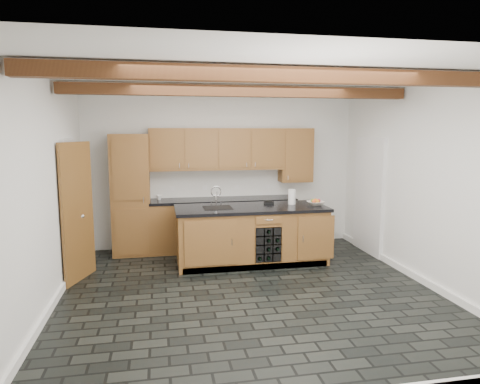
% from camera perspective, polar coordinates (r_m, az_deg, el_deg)
% --- Properties ---
extents(ground, '(5.00, 5.00, 0.00)m').
position_cam_1_polar(ground, '(5.92, 1.29, -13.16)').
color(ground, black).
rests_on(ground, ground).
extents(room_shell, '(5.01, 5.00, 5.00)m').
position_cam_1_polar(room_shell, '(6.05, -0.51, 2.22)').
color(room_shell, white).
rests_on(room_shell, ground).
extents(back_cabinetry, '(3.65, 0.62, 2.20)m').
position_cam_1_polar(back_cabinetry, '(7.76, -4.86, -0.57)').
color(back_cabinetry, brown).
rests_on(back_cabinetry, ground).
extents(island, '(2.48, 0.96, 0.93)m').
position_cam_1_polar(island, '(7.04, 1.56, -5.72)').
color(island, brown).
rests_on(island, ground).
extents(faucet, '(0.45, 0.40, 0.34)m').
position_cam_1_polar(faucet, '(6.89, -3.04, -1.78)').
color(faucet, black).
rests_on(faucet, island).
extents(kitchen_scale, '(0.19, 0.14, 0.05)m').
position_cam_1_polar(kitchen_scale, '(7.23, 3.87, -1.39)').
color(kitchen_scale, black).
rests_on(kitchen_scale, island).
extents(fruit_bowl, '(0.31, 0.31, 0.07)m').
position_cam_1_polar(fruit_bowl, '(7.20, 10.05, -1.48)').
color(fruit_bowl, beige).
rests_on(fruit_bowl, island).
extents(fruit_cluster, '(0.16, 0.17, 0.07)m').
position_cam_1_polar(fruit_cluster, '(7.19, 10.05, -1.20)').
color(fruit_cluster, red).
rests_on(fruit_cluster, fruit_bowl).
extents(paper_towel, '(0.12, 0.12, 0.25)m').
position_cam_1_polar(paper_towel, '(7.22, 6.93, -0.65)').
color(paper_towel, white).
rests_on(paper_towel, island).
extents(mug, '(0.11, 0.11, 0.09)m').
position_cam_1_polar(mug, '(7.76, -10.75, -0.72)').
color(mug, white).
rests_on(mug, back_cabinetry).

